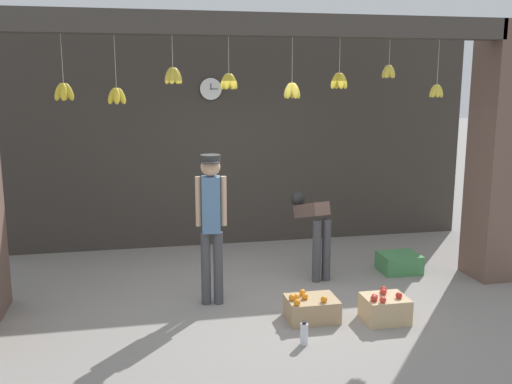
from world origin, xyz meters
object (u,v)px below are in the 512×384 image
at_px(fruit_crate_oranges, 311,308).
at_px(shopkeeper, 211,217).
at_px(produce_box_green, 399,263).
at_px(wall_clock, 211,89).
at_px(fruit_crate_apples, 385,308).
at_px(water_bottle, 304,334).
at_px(worker_stooping, 313,224).

bearing_deg(fruit_crate_oranges, shopkeeper, 146.35).
xyz_separation_m(produce_box_green, wall_clock, (-2.27, 1.77, 2.26)).
xyz_separation_m(fruit_crate_oranges, wall_clock, (-0.67, 3.03, 2.26)).
bearing_deg(wall_clock, fruit_crate_apples, -66.28).
bearing_deg(produce_box_green, water_bottle, -135.41).
relative_size(worker_stooping, water_bottle, 4.41).
xyz_separation_m(fruit_crate_apples, water_bottle, (-0.99, -0.37, -0.03)).
bearing_deg(water_bottle, fruit_crate_oranges, 66.50).
distance_m(worker_stooping, water_bottle, 2.09).
bearing_deg(fruit_crate_apples, wall_clock, 113.72).
relative_size(produce_box_green, water_bottle, 2.17).
height_order(water_bottle, wall_clock, wall_clock).
relative_size(shopkeeper, wall_clock, 5.03).
height_order(fruit_crate_apples, wall_clock, wall_clock).
bearing_deg(shopkeeper, worker_stooping, -146.82).
distance_m(shopkeeper, wall_clock, 2.77).
height_order(worker_stooping, fruit_crate_oranges, worker_stooping).
relative_size(worker_stooping, produce_box_green, 2.03).
xyz_separation_m(shopkeeper, wall_clock, (0.31, 2.38, 1.37)).
distance_m(fruit_crate_oranges, wall_clock, 3.84).
distance_m(produce_box_green, water_bottle, 2.59).
height_order(fruit_crate_apples, produce_box_green, fruit_crate_apples).
relative_size(fruit_crate_apples, produce_box_green, 0.89).
bearing_deg(water_bottle, worker_stooping, 70.65).
height_order(worker_stooping, produce_box_green, worker_stooping).
bearing_deg(water_bottle, fruit_crate_apples, 20.36).
xyz_separation_m(shopkeeper, produce_box_green, (2.58, 0.61, -0.89)).
distance_m(worker_stooping, fruit_crate_apples, 1.65).
height_order(worker_stooping, wall_clock, wall_clock).
distance_m(shopkeeper, worker_stooping, 1.59).
distance_m(water_bottle, wall_clock, 4.27).
height_order(fruit_crate_oranges, wall_clock, wall_clock).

